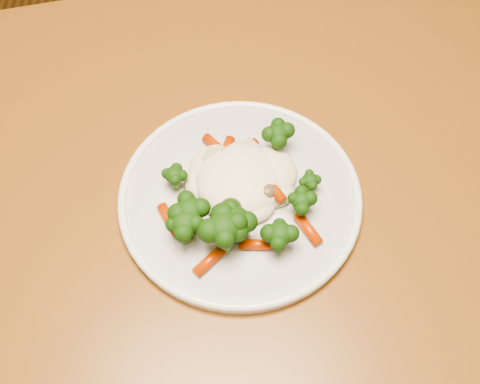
{
  "coord_description": "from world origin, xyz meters",
  "views": [
    {
      "loc": [
        -0.28,
        -0.14,
        1.35
      ],
      "look_at": [
        -0.27,
        0.22,
        0.77
      ],
      "focal_mm": 45.0,
      "sensor_mm": 36.0,
      "label": 1
    }
  ],
  "objects": [
    {
      "name": "dining_table",
      "position": [
        -0.32,
        0.17,
        0.66
      ],
      "size": [
        1.44,
        1.11,
        0.75
      ],
      "rotation": [
        0.0,
        0.0,
        0.21
      ],
      "color": "brown",
      "rests_on": "ground"
    },
    {
      "name": "plate",
      "position": [
        -0.27,
        0.22,
        0.76
      ],
      "size": [
        0.28,
        0.28,
        0.01
      ],
      "primitive_type": "cylinder",
      "color": "white",
      "rests_on": "dining_table"
    },
    {
      "name": "meal",
      "position": [
        -0.27,
        0.21,
        0.78
      ],
      "size": [
        0.19,
        0.19,
        0.05
      ],
      "color": "#F2E6C2",
      "rests_on": "plate"
    }
  ]
}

